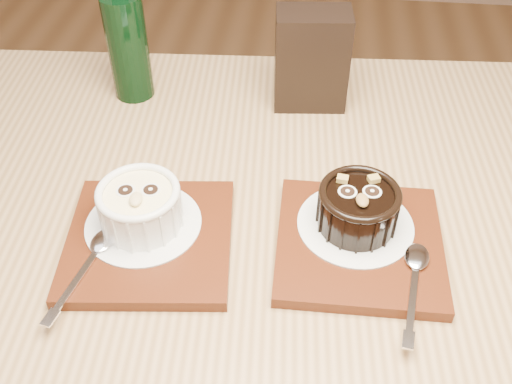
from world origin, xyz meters
TOP-DOWN VIEW (x-y plane):
  - table at (0.24, 0.26)m, footprint 1.25×0.87m
  - tray_left at (0.10, 0.24)m, footprint 0.20×0.20m
  - doily_left at (0.09, 0.26)m, footprint 0.13×0.13m
  - ramekin_white at (0.09, 0.26)m, footprint 0.09×0.09m
  - spoon_left at (0.05, 0.19)m, footprint 0.05×0.14m
  - tray_right at (0.33, 0.26)m, footprint 0.18×0.18m
  - doily_right at (0.33, 0.29)m, footprint 0.13×0.13m
  - ramekin_dark at (0.33, 0.29)m, footprint 0.09×0.09m
  - spoon_right at (0.39, 0.21)m, footprint 0.05×0.14m
  - condiment_stand at (0.26, 0.54)m, footprint 0.11×0.07m
  - green_bottle at (0.01, 0.54)m, footprint 0.06×0.06m

SIDE VIEW (x-z plane):
  - table at x=0.24m, z-range 0.28..1.03m
  - tray_left at x=0.10m, z-range 0.75..0.76m
  - tray_right at x=0.33m, z-range 0.75..0.76m
  - doily_left at x=0.09m, z-range 0.77..0.77m
  - doily_right at x=0.33m, z-range 0.77..0.77m
  - spoon_left at x=0.05m, z-range 0.77..0.77m
  - spoon_right at x=0.39m, z-range 0.77..0.77m
  - ramekin_dark at x=0.33m, z-range 0.77..0.82m
  - ramekin_white at x=0.09m, z-range 0.77..0.82m
  - condiment_stand at x=0.26m, z-range 0.75..0.89m
  - green_bottle at x=0.01m, z-range 0.73..0.94m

